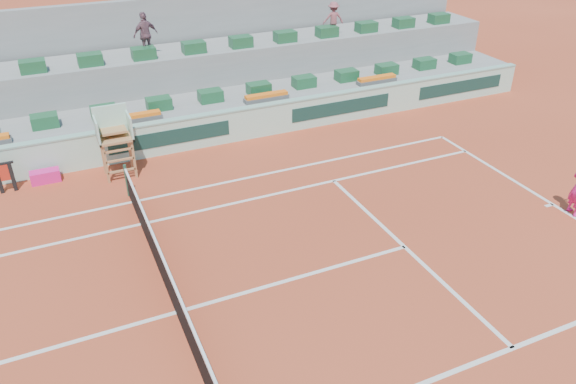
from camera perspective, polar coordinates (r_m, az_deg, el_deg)
name	(u,v)px	position (r m, az deg, el deg)	size (l,w,h in m)	color
ground	(177,312)	(13.74, -11.26, -11.91)	(90.00, 90.00, 0.00)	#A1381F
seating_tier_lower	(104,124)	(22.59, -18.20, 6.59)	(36.00, 4.00, 1.20)	gray
seating_tier_upper	(95,93)	(23.84, -19.03, 9.49)	(36.00, 2.40, 2.60)	gray
stadium_back_wall	(86,60)	(25.09, -19.86, 12.53)	(36.00, 0.40, 4.40)	gray
player_bag	(45,176)	(20.21, -23.43, 1.47)	(0.93, 0.41, 0.41)	#E81E81
spectator_mid	(146,35)	(23.15, -14.26, 15.24)	(1.00, 0.42, 1.71)	#764E5A
spectator_right	(333,18)	(25.81, 4.63, 17.18)	(0.91, 0.52, 1.41)	#8E474D
court_lines	(176,312)	(13.73, -11.26, -11.90)	(23.89, 11.09, 0.01)	silver
tennis_net	(174,295)	(13.39, -11.48, -10.24)	(0.10, 11.97, 1.10)	black
advertising_hoarding	(114,146)	(20.56, -17.27, 4.51)	(36.00, 0.34, 1.26)	#ABD8BE
umpire_chair	(114,133)	(19.28, -17.28, 5.77)	(1.10, 0.90, 2.40)	#9E693C
seat_row_lower	(104,112)	(21.45, -18.20, 7.74)	(32.90, 0.60, 0.44)	#1C542F
seat_row_upper	(90,59)	(22.81, -19.47, 12.58)	(32.90, 0.60, 0.44)	#1C542F
flower_planters	(63,129)	(20.67, -21.93, 5.93)	(26.80, 0.36, 0.28)	#515151
towel_rack	(5,175)	(19.93, -26.82, 1.55)	(0.67, 0.11, 1.03)	black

